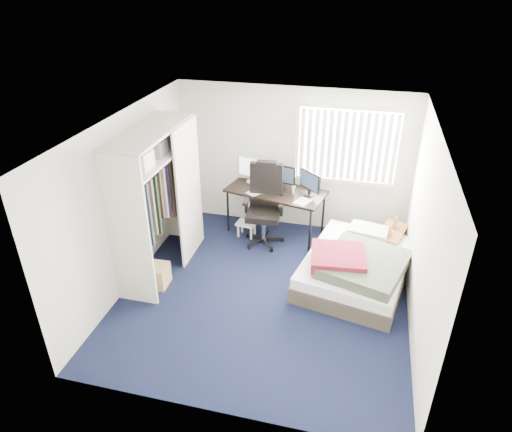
{
  "coord_description": "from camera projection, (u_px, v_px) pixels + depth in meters",
  "views": [
    {
      "loc": [
        1.14,
        -5.15,
        4.17
      ],
      "look_at": [
        -0.23,
        0.4,
        1.02
      ],
      "focal_mm": 32.0,
      "sensor_mm": 36.0,
      "label": 1
    }
  ],
  "objects": [
    {
      "name": "pine_box",
      "position": [
        153.0,
        275.0,
        6.73
      ],
      "size": [
        0.46,
        0.35,
        0.33
      ],
      "primitive_type": "cube",
      "rotation": [
        0.0,
        0.0,
        0.04
      ],
      "color": "tan",
      "rests_on": "ground"
    },
    {
      "name": "office_chair",
      "position": [
        265.0,
        212.0,
        7.66
      ],
      "size": [
        0.69,
        0.69,
        1.39
      ],
      "color": "black",
      "rests_on": "ground"
    },
    {
      "name": "nightstand",
      "position": [
        392.0,
        234.0,
        7.26
      ],
      "size": [
        0.55,
        0.78,
        0.67
      ],
      "color": "brown",
      "rests_on": "ground"
    },
    {
      "name": "window_assembly",
      "position": [
        348.0,
        146.0,
        7.41
      ],
      "size": [
        1.72,
        0.09,
        1.32
      ],
      "color": "white",
      "rests_on": "ground"
    },
    {
      "name": "footstool",
      "position": [
        246.0,
        225.0,
        7.93
      ],
      "size": [
        0.35,
        0.29,
        0.27
      ],
      "color": "white",
      "rests_on": "ground"
    },
    {
      "name": "closet",
      "position": [
        157.0,
        189.0,
        6.56
      ],
      "size": [
        0.64,
        1.84,
        2.22
      ],
      "color": "beige",
      "rests_on": "ground"
    },
    {
      "name": "room_shell",
      "position": [
        266.0,
        200.0,
        5.9
      ],
      "size": [
        4.2,
        4.2,
        4.2
      ],
      "color": "silver",
      "rests_on": "ground"
    },
    {
      "name": "ground",
      "position": [
        265.0,
        292.0,
        6.63
      ],
      "size": [
        4.2,
        4.2,
        0.0
      ],
      "primitive_type": "plane",
      "color": "black",
      "rests_on": "ground"
    },
    {
      "name": "desk",
      "position": [
        277.0,
        189.0,
        7.76
      ],
      "size": [
        1.78,
        1.11,
        1.27
      ],
      "color": "black",
      "rests_on": "ground"
    },
    {
      "name": "bed",
      "position": [
        356.0,
        266.0,
        6.73
      ],
      "size": [
        1.78,
        2.15,
        0.63
      ],
      "color": "#3A342A",
      "rests_on": "ground"
    }
  ]
}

